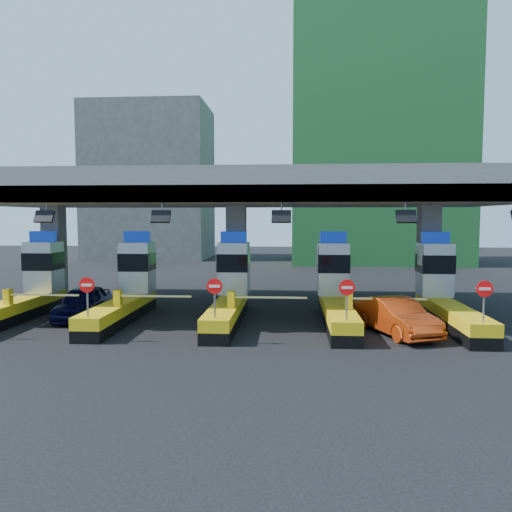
{
  "coord_description": "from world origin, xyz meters",
  "views": [
    {
      "loc": [
        2.9,
        -23.3,
        4.86
      ],
      "look_at": [
        1.26,
        0.0,
        3.05
      ],
      "focal_mm": 35.0,
      "sensor_mm": 36.0,
      "label": 1
    }
  ],
  "objects": [
    {
      "name": "ground",
      "position": [
        0.0,
        0.0,
        0.0
      ],
      "size": [
        120.0,
        120.0,
        0.0
      ],
      "primitive_type": "plane",
      "color": "black",
      "rests_on": "ground"
    },
    {
      "name": "toll_canopy",
      "position": [
        0.0,
        2.87,
        6.13
      ],
      "size": [
        28.0,
        12.09,
        7.0
      ],
      "color": "slate",
      "rests_on": "ground"
    },
    {
      "name": "toll_lane_far_left",
      "position": [
        -10.0,
        0.28,
        1.4
      ],
      "size": [
        4.43,
        8.0,
        4.16
      ],
      "color": "black",
      "rests_on": "ground"
    },
    {
      "name": "toll_lane_left",
      "position": [
        -5.0,
        0.28,
        1.4
      ],
      "size": [
        4.43,
        8.0,
        4.16
      ],
      "color": "black",
      "rests_on": "ground"
    },
    {
      "name": "toll_lane_center",
      "position": [
        0.0,
        0.28,
        1.4
      ],
      "size": [
        4.43,
        8.0,
        4.16
      ],
      "color": "black",
      "rests_on": "ground"
    },
    {
      "name": "toll_lane_right",
      "position": [
        5.0,
        0.28,
        1.4
      ],
      "size": [
        4.43,
        8.0,
        4.16
      ],
      "color": "black",
      "rests_on": "ground"
    },
    {
      "name": "toll_lane_far_right",
      "position": [
        10.0,
        0.28,
        1.4
      ],
      "size": [
        4.43,
        8.0,
        4.16
      ],
      "color": "black",
      "rests_on": "ground"
    },
    {
      "name": "bg_building_scaffold",
      "position": [
        12.0,
        32.0,
        14.0
      ],
      "size": [
        18.0,
        12.0,
        28.0
      ],
      "primitive_type": "cube",
      "color": "#1E5926",
      "rests_on": "ground"
    },
    {
      "name": "bg_building_concrete",
      "position": [
        -14.0,
        36.0,
        9.0
      ],
      "size": [
        14.0,
        10.0,
        18.0
      ],
      "primitive_type": "cube",
      "color": "#4C4C49",
      "rests_on": "ground"
    },
    {
      "name": "van",
      "position": [
        -7.08,
        -0.18,
        0.78
      ],
      "size": [
        2.17,
        4.69,
        1.56
      ],
      "primitive_type": "imported",
      "rotation": [
        0.0,
        0.0,
        0.07
      ],
      "color": "black",
      "rests_on": "ground"
    },
    {
      "name": "red_car",
      "position": [
        7.28,
        -2.46,
        0.76
      ],
      "size": [
        3.1,
        4.89,
        1.52
      ],
      "primitive_type": "imported",
      "rotation": [
        0.0,
        0.0,
        0.35
      ],
      "color": "#B2350D",
      "rests_on": "ground"
    }
  ]
}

